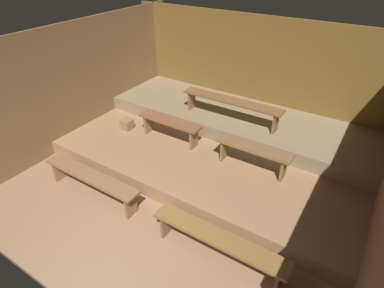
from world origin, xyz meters
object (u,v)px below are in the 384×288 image
(bench_floor_left, at_px, (91,179))
(bench_middle_center, at_px, (231,103))
(bench_floor_right, at_px, (218,241))
(bench_lower_right, at_px, (253,152))
(bench_lower_left, at_px, (170,125))
(wooden_crate_lower, at_px, (127,124))

(bench_floor_left, relative_size, bench_middle_center, 0.91)
(bench_floor_right, distance_m, bench_middle_center, 3.29)
(bench_floor_left, bearing_deg, bench_lower_right, 40.99)
(bench_floor_right, relative_size, bench_lower_right, 1.44)
(bench_lower_left, bearing_deg, bench_floor_left, -99.80)
(bench_floor_right, distance_m, wooden_crate_lower, 3.80)
(bench_floor_right, bearing_deg, bench_floor_left, 180.00)
(bench_lower_right, bearing_deg, bench_floor_left, -139.01)
(bench_lower_right, relative_size, bench_middle_center, 0.63)
(bench_lower_left, distance_m, wooden_crate_lower, 1.15)
(bench_lower_right, height_order, bench_middle_center, bench_middle_center)
(bench_lower_left, relative_size, bench_middle_center, 0.63)
(bench_floor_right, bearing_deg, bench_middle_center, 114.06)
(bench_lower_left, bearing_deg, wooden_crate_lower, -171.98)
(wooden_crate_lower, bearing_deg, bench_lower_left, 8.02)
(bench_middle_center, bearing_deg, wooden_crate_lower, -150.31)
(bench_lower_right, xyz_separation_m, bench_middle_center, (-0.98, 1.00, 0.33))
(bench_lower_right, bearing_deg, wooden_crate_lower, -177.04)
(bench_floor_left, height_order, bench_floor_right, same)
(bench_lower_left, xyz_separation_m, wooden_crate_lower, (-1.11, -0.16, -0.26))
(bench_lower_left, height_order, bench_middle_center, bench_middle_center)
(bench_floor_right, height_order, bench_middle_center, bench_middle_center)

